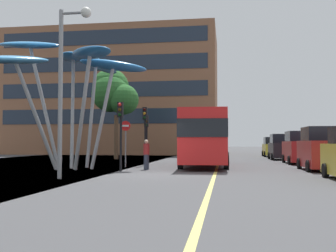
{
  "coord_description": "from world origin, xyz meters",
  "views": [
    {
      "loc": [
        3.39,
        -17.78,
        1.49
      ],
      "look_at": [
        -0.11,
        6.18,
        2.5
      ],
      "focal_mm": 42.15,
      "sensor_mm": 36.0,
      "label": 1
    }
  ],
  "objects_px": {
    "car_parked_mid": "(320,150)",
    "red_bus": "(204,135)",
    "car_far_side": "(272,147)",
    "car_parked_far": "(300,148)",
    "traffic_light_kerb_near": "(120,121)",
    "traffic_light_kerb_far": "(145,123)",
    "traffic_light_island_mid": "(146,129)",
    "no_entry_sign": "(126,136)",
    "pedestrian": "(146,155)",
    "leaf_sculpture": "(71,64)",
    "street_lamp": "(68,69)",
    "car_side_street": "(281,148)"
  },
  "relations": [
    {
      "from": "car_parked_mid",
      "to": "red_bus",
      "type": "bearing_deg",
      "value": 155.57
    },
    {
      "from": "car_parked_mid",
      "to": "car_far_side",
      "type": "xyz_separation_m",
      "value": [
        -0.13,
        20.64,
        -0.13
      ]
    },
    {
      "from": "car_parked_far",
      "to": "traffic_light_kerb_near",
      "type": "bearing_deg",
      "value": -139.61
    },
    {
      "from": "traffic_light_kerb_far",
      "to": "traffic_light_island_mid",
      "type": "distance_m",
      "value": 2.15
    },
    {
      "from": "traffic_light_island_mid",
      "to": "car_parked_far",
      "type": "height_order",
      "value": "traffic_light_island_mid"
    },
    {
      "from": "traffic_light_kerb_far",
      "to": "no_entry_sign",
      "type": "bearing_deg",
      "value": -118.46
    },
    {
      "from": "traffic_light_island_mid",
      "to": "pedestrian",
      "type": "height_order",
      "value": "traffic_light_island_mid"
    },
    {
      "from": "traffic_light_island_mid",
      "to": "pedestrian",
      "type": "bearing_deg",
      "value": -78.56
    },
    {
      "from": "leaf_sculpture",
      "to": "traffic_light_kerb_far",
      "type": "bearing_deg",
      "value": 46.06
    },
    {
      "from": "traffic_light_kerb_near",
      "to": "red_bus",
      "type": "bearing_deg",
      "value": 51.45
    },
    {
      "from": "red_bus",
      "to": "car_parked_far",
      "type": "relative_size",
      "value": 2.3
    },
    {
      "from": "car_parked_far",
      "to": "traffic_light_island_mid",
      "type": "bearing_deg",
      "value": -170.39
    },
    {
      "from": "traffic_light_island_mid",
      "to": "street_lamp",
      "type": "bearing_deg",
      "value": -95.14
    },
    {
      "from": "traffic_light_island_mid",
      "to": "car_side_street",
      "type": "xyz_separation_m",
      "value": [
        10.2,
        8.33,
        -1.41
      ]
    },
    {
      "from": "street_lamp",
      "to": "traffic_light_kerb_far",
      "type": "bearing_deg",
      "value": 81.7
    },
    {
      "from": "car_side_street",
      "to": "red_bus",
      "type": "bearing_deg",
      "value": -120.3
    },
    {
      "from": "traffic_light_kerb_far",
      "to": "car_side_street",
      "type": "relative_size",
      "value": 0.92
    },
    {
      "from": "pedestrian",
      "to": "no_entry_sign",
      "type": "xyz_separation_m",
      "value": [
        -1.67,
        1.93,
        1.02
      ]
    },
    {
      "from": "car_parked_mid",
      "to": "car_parked_far",
      "type": "bearing_deg",
      "value": 88.48
    },
    {
      "from": "red_bus",
      "to": "leaf_sculpture",
      "type": "relative_size",
      "value": 1.14
    },
    {
      "from": "leaf_sculpture",
      "to": "car_side_street",
      "type": "xyz_separation_m",
      "value": [
        13.4,
        14.1,
        -4.89
      ]
    },
    {
      "from": "leaf_sculpture",
      "to": "traffic_light_kerb_near",
      "type": "relative_size",
      "value": 2.49
    },
    {
      "from": "car_parked_far",
      "to": "leaf_sculpture",
      "type": "bearing_deg",
      "value": -151.25
    },
    {
      "from": "car_parked_mid",
      "to": "car_side_street",
      "type": "distance_m",
      "value": 13.3
    },
    {
      "from": "car_parked_far",
      "to": "street_lamp",
      "type": "height_order",
      "value": "street_lamp"
    },
    {
      "from": "traffic_light_kerb_far",
      "to": "car_far_side",
      "type": "bearing_deg",
      "value": 60.75
    },
    {
      "from": "traffic_light_kerb_far",
      "to": "car_parked_far",
      "type": "relative_size",
      "value": 0.85
    },
    {
      "from": "no_entry_sign",
      "to": "traffic_light_kerb_far",
      "type": "bearing_deg",
      "value": 61.54
    },
    {
      "from": "traffic_light_kerb_near",
      "to": "traffic_light_island_mid",
      "type": "xyz_separation_m",
      "value": [
        -0.08,
        7.15,
        -0.15
      ]
    },
    {
      "from": "leaf_sculpture",
      "to": "traffic_light_kerb_far",
      "type": "relative_size",
      "value": 2.37
    },
    {
      "from": "leaf_sculpture",
      "to": "traffic_light_kerb_far",
      "type": "height_order",
      "value": "leaf_sculpture"
    },
    {
      "from": "traffic_light_kerb_far",
      "to": "car_parked_mid",
      "type": "bearing_deg",
      "value": -15.83
    },
    {
      "from": "traffic_light_kerb_near",
      "to": "leaf_sculpture",
      "type": "bearing_deg",
      "value": 157.17
    },
    {
      "from": "red_bus",
      "to": "traffic_light_island_mid",
      "type": "relative_size",
      "value": 3.02
    },
    {
      "from": "car_side_street",
      "to": "car_far_side",
      "type": "distance_m",
      "value": 7.34
    },
    {
      "from": "no_entry_sign",
      "to": "red_bus",
      "type": "bearing_deg",
      "value": 19.01
    },
    {
      "from": "traffic_light_island_mid",
      "to": "car_far_side",
      "type": "xyz_separation_m",
      "value": [
        10.29,
        15.67,
        -1.48
      ]
    },
    {
      "from": "red_bus",
      "to": "car_parked_far",
      "type": "distance_m",
      "value": 7.62
    },
    {
      "from": "traffic_light_kerb_near",
      "to": "traffic_light_island_mid",
      "type": "distance_m",
      "value": 7.15
    },
    {
      "from": "car_far_side",
      "to": "red_bus",
      "type": "bearing_deg",
      "value": -109.19
    },
    {
      "from": "leaf_sculpture",
      "to": "car_parked_mid",
      "type": "height_order",
      "value": "leaf_sculpture"
    },
    {
      "from": "street_lamp",
      "to": "car_far_side",
      "type": "bearing_deg",
      "value": 67.32
    },
    {
      "from": "car_far_side",
      "to": "no_entry_sign",
      "type": "distance_m",
      "value": 22.2
    },
    {
      "from": "traffic_light_kerb_near",
      "to": "car_parked_mid",
      "type": "xyz_separation_m",
      "value": [
        10.34,
        2.18,
        -1.5
      ]
    },
    {
      "from": "traffic_light_island_mid",
      "to": "pedestrian",
      "type": "xyz_separation_m",
      "value": [
        1.14,
        -5.63,
        -1.62
      ]
    },
    {
      "from": "street_lamp",
      "to": "pedestrian",
      "type": "distance_m",
      "value": 7.21
    },
    {
      "from": "car_side_street",
      "to": "pedestrian",
      "type": "distance_m",
      "value": 16.64
    },
    {
      "from": "traffic_light_kerb_near",
      "to": "car_parked_far",
      "type": "height_order",
      "value": "traffic_light_kerb_near"
    },
    {
      "from": "traffic_light_island_mid",
      "to": "no_entry_sign",
      "type": "xyz_separation_m",
      "value": [
        -0.53,
        -3.7,
        -0.59
      ]
    },
    {
      "from": "car_far_side",
      "to": "street_lamp",
      "type": "height_order",
      "value": "street_lamp"
    }
  ]
}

